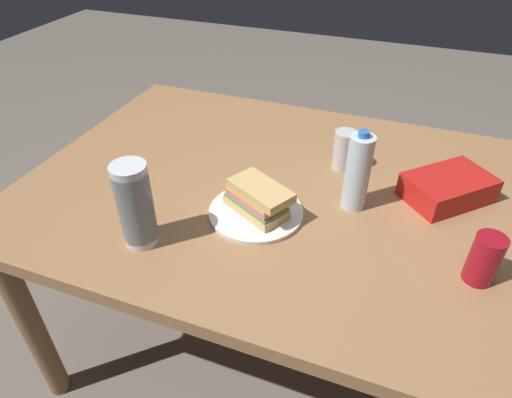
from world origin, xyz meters
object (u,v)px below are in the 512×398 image
sandwich (257,198)px  water_bottle_tall (357,172)px  plastic_cup_stack (136,205)px  chip_bag (448,188)px  soda_can_red (484,259)px  paper_plate (256,212)px  soda_can_silver (344,150)px  dining_table (276,208)px

sandwich → water_bottle_tall: bearing=29.3°
water_bottle_tall → plastic_cup_stack: water_bottle_tall is taller
water_bottle_tall → chip_bag: bearing=27.9°
soda_can_red → paper_plate: bearing=175.5°
plastic_cup_stack → soda_can_silver: 0.65m
soda_can_silver → chip_bag: bearing=-10.4°
chip_bag → plastic_cup_stack: plastic_cup_stack is taller
soda_can_red → plastic_cup_stack: (-0.77, -0.16, 0.05)m
soda_can_red → soda_can_silver: (-0.38, 0.35, 0.00)m
paper_plate → water_bottle_tall: bearing=28.8°
paper_plate → soda_can_red: (0.55, -0.04, 0.06)m
soda_can_silver → dining_table: bearing=-135.3°
soda_can_red → water_bottle_tall: 0.36m
plastic_cup_stack → soda_can_silver: (0.40, 0.51, -0.05)m
chip_bag → plastic_cup_stack: (-0.70, -0.45, 0.08)m
soda_can_red → soda_can_silver: bearing=137.1°
chip_bag → water_bottle_tall: 0.28m
sandwich → soda_can_silver: soda_can_silver is taller
plastic_cup_stack → dining_table: bearing=56.1°
paper_plate → soda_can_silver: bearing=61.6°
soda_can_red → soda_can_silver: 0.52m
chip_bag → soda_can_silver: (-0.30, 0.06, 0.03)m
chip_bag → soda_can_silver: bearing=-54.7°
paper_plate → soda_can_silver: 0.36m
dining_table → paper_plate: (-0.01, -0.15, 0.10)m
sandwich → plastic_cup_stack: size_ratio=0.93×
soda_can_red → plastic_cup_stack: 0.79m
plastic_cup_stack → water_bottle_tall: bearing=35.3°
soda_can_red → chip_bag: size_ratio=0.53×
paper_plate → water_bottle_tall: 0.29m
sandwich → water_bottle_tall: (0.23, 0.13, 0.06)m
sandwich → soda_can_silver: 0.35m
sandwich → chip_bag: bearing=28.6°
water_bottle_tall → sandwich: bearing=-150.7°
plastic_cup_stack → paper_plate: bearing=41.1°
paper_plate → sandwich: (0.00, -0.00, 0.05)m
sandwich → plastic_cup_stack: 0.31m
water_bottle_tall → soda_can_red: bearing=-28.7°
dining_table → sandwich: sandwich is taller
sandwich → soda_can_red: 0.54m
paper_plate → soda_can_red: bearing=-4.5°
dining_table → water_bottle_tall: size_ratio=6.36×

